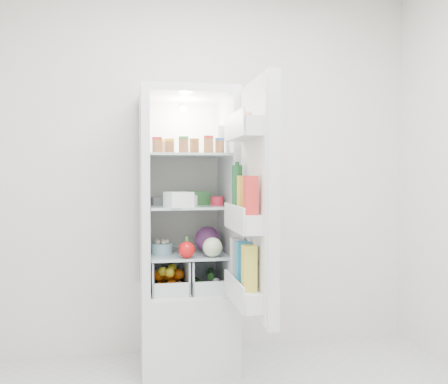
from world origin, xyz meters
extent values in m
cube|color=silver|center=(0.00, 1.50, 1.30)|extent=(3.00, 0.02, 2.60)
cube|color=silver|center=(-0.20, 1.21, 0.25)|extent=(0.60, 0.60, 0.50)
cube|color=silver|center=(-0.20, 1.21, 1.77)|extent=(0.60, 0.60, 0.05)
cube|color=silver|center=(-0.20, 1.49, 1.12)|extent=(0.60, 0.05, 1.25)
cube|color=silver|center=(-0.47, 1.21, 1.12)|extent=(0.05, 0.60, 1.25)
cube|color=silver|center=(0.07, 1.21, 1.12)|extent=(0.05, 0.60, 1.25)
cube|color=white|center=(-0.20, 1.46, 1.12)|extent=(0.50, 0.01, 1.25)
sphere|color=white|center=(-0.20, 1.42, 1.71)|extent=(0.05, 0.05, 0.05)
cube|color=#A7C0C4|center=(-0.20, 1.19, 0.74)|extent=(0.49, 0.53, 0.01)
cube|color=#A7C0C4|center=(-0.20, 1.19, 1.05)|extent=(0.49, 0.53, 0.02)
cube|color=#A7C0C4|center=(-0.20, 1.19, 1.38)|extent=(0.49, 0.53, 0.02)
cylinder|color=#B21919|center=(-0.40, 1.05, 1.43)|extent=(0.06, 0.06, 0.08)
cylinder|color=gold|center=(-0.32, 1.10, 1.43)|extent=(0.06, 0.06, 0.08)
cylinder|color=#267226|center=(-0.24, 1.02, 1.43)|extent=(0.06, 0.06, 0.08)
cylinder|color=brown|center=(-0.16, 1.12, 1.43)|extent=(0.06, 0.06, 0.08)
cylinder|color=#B21919|center=(-0.08, 1.05, 1.43)|extent=(0.06, 0.06, 0.08)
cylinder|color=#194C8C|center=(0.00, 1.10, 1.43)|extent=(0.06, 0.06, 0.08)
cylinder|color=#BF8C19|center=(-0.36, 1.28, 1.43)|extent=(0.06, 0.06, 0.08)
cylinder|color=white|center=(0.01, 1.15, 1.48)|extent=(0.06, 0.06, 0.18)
cube|color=white|center=(-0.28, 0.99, 1.10)|extent=(0.18, 0.18, 0.09)
cube|color=white|center=(-0.19, 1.20, 1.09)|extent=(0.12, 0.12, 0.06)
cylinder|color=red|center=(-0.01, 1.14, 1.09)|extent=(0.10, 0.10, 0.06)
cube|color=silver|center=(-0.36, 1.37, 1.08)|extent=(0.21, 0.19, 0.04)
cube|color=#429247|center=(-0.12, 1.28, 1.10)|extent=(0.15, 0.18, 0.09)
sphere|color=#581E50|center=(-0.07, 1.19, 0.83)|extent=(0.17, 0.17, 0.17)
sphere|color=red|center=(-0.23, 0.97, 0.80)|extent=(0.10, 0.10, 0.10)
cylinder|color=#8FC3D6|center=(-0.36, 1.18, 0.78)|extent=(0.15, 0.15, 0.07)
sphere|color=beige|center=(-0.07, 0.98, 0.81)|extent=(0.12, 0.12, 0.12)
sphere|color=orange|center=(-0.39, 1.06, 0.55)|extent=(0.07, 0.07, 0.07)
sphere|color=orange|center=(-0.32, 1.06, 0.55)|extent=(0.07, 0.07, 0.07)
sphere|color=orange|center=(-0.26, 1.06, 0.55)|extent=(0.07, 0.07, 0.07)
sphere|color=orange|center=(-0.39, 1.19, 0.61)|extent=(0.07, 0.07, 0.07)
sphere|color=orange|center=(-0.32, 1.19, 0.61)|extent=(0.07, 0.07, 0.07)
sphere|color=orange|center=(-0.26, 1.19, 0.61)|extent=(0.07, 0.07, 0.07)
sphere|color=orange|center=(-0.35, 1.31, 0.55)|extent=(0.07, 0.07, 0.07)
sphere|color=orange|center=(-0.28, 1.31, 0.55)|extent=(0.07, 0.07, 0.07)
sphere|color=orange|center=(-0.30, 1.12, 0.55)|extent=(0.07, 0.07, 0.07)
sphere|color=gold|center=(-0.36, 1.12, 0.64)|extent=(0.06, 0.06, 0.06)
sphere|color=gold|center=(-0.29, 1.24, 0.64)|extent=(0.06, 0.06, 0.06)
sphere|color=gold|center=(-0.32, 1.08, 0.64)|extent=(0.06, 0.06, 0.06)
cylinder|color=#234B19|center=(-0.12, 1.19, 0.54)|extent=(0.09, 0.21, 0.05)
cylinder|color=#234B19|center=(-0.04, 1.24, 0.59)|extent=(0.08, 0.21, 0.05)
sphere|color=white|center=(-0.08, 1.06, 0.54)|extent=(0.05, 0.05, 0.05)
sphere|color=white|center=(-0.03, 1.08, 0.57)|extent=(0.05, 0.05, 0.05)
cube|color=silver|center=(0.13, 0.61, 1.12)|extent=(0.07, 0.60, 1.30)
cube|color=white|center=(0.09, 0.61, 1.12)|extent=(0.02, 0.56, 1.26)
cube|color=white|center=(0.04, 0.61, 1.50)|extent=(0.11, 0.50, 0.10)
cube|color=white|center=(0.04, 0.61, 1.00)|extent=(0.11, 0.50, 0.10)
cube|color=white|center=(0.04, 0.61, 0.60)|extent=(0.11, 0.50, 0.10)
sphere|color=#AE654E|center=(0.04, 0.49, 1.56)|extent=(0.05, 0.05, 0.05)
sphere|color=#AE654E|center=(0.04, 0.57, 1.56)|extent=(0.05, 0.05, 0.05)
sphere|color=#AE654E|center=(0.04, 0.65, 1.56)|extent=(0.05, 0.05, 0.05)
sphere|color=#AE654E|center=(0.04, 0.73, 1.56)|extent=(0.05, 0.05, 0.05)
sphere|color=#AE654E|center=(0.04, 0.81, 1.56)|extent=(0.05, 0.05, 0.05)
cylinder|color=#164E24|center=(0.04, 0.76, 1.18)|extent=(0.06, 0.06, 0.26)
cube|color=yellow|center=(0.04, 0.58, 1.15)|extent=(0.07, 0.07, 0.20)
cube|color=red|center=(0.03, 0.43, 1.15)|extent=(0.07, 0.07, 0.20)
cube|color=silver|center=(0.04, 0.76, 0.77)|extent=(0.07, 0.07, 0.24)
cube|color=#268FC1|center=(0.04, 0.61, 0.77)|extent=(0.07, 0.07, 0.24)
cube|color=yellow|center=(0.04, 0.46, 0.77)|extent=(0.07, 0.07, 0.24)
camera|label=1|loc=(-0.59, -2.03, 1.26)|focal=40.00mm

